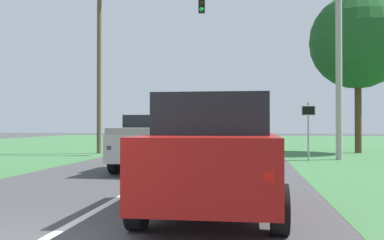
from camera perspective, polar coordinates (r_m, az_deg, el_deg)
name	(u,v)px	position (r m, az deg, el deg)	size (l,w,h in m)	color
ground_plane	(171,169)	(14.95, -2.86, -6.56)	(120.00, 120.00, 0.00)	#424244
red_suv_near	(215,152)	(7.59, 3.15, -4.28)	(2.30, 4.55, 2.04)	#9E1411
pickup_truck_lead	(158,141)	(14.77, -4.64, -2.89)	(2.38, 5.38, 1.86)	#B7B2A8
traffic_light	(125,46)	(23.27, -9.03, 9.77)	(6.29, 0.40, 8.97)	brown
keep_moving_sign	(308,123)	(18.68, 15.35, -0.45)	(0.60, 0.09, 2.49)	gray
oak_tree_right	(358,41)	(25.36, 21.35, 9.80)	(5.21, 5.21, 8.74)	#4C351E
utility_pole_right	(339,66)	(19.92, 19.09, 6.87)	(0.28, 0.28, 8.27)	#9E998E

